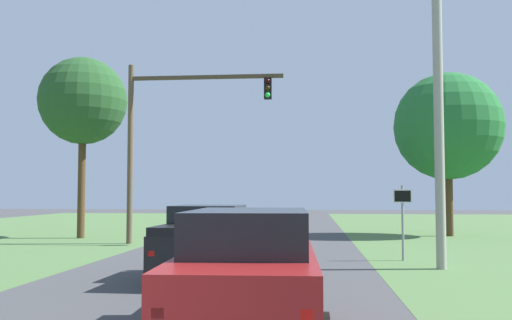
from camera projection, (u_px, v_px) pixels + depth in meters
name	position (u px, v px, depth m)	size (l,w,h in m)	color
ground_plane	(217.00, 275.00, 15.27)	(120.00, 120.00, 0.00)	#424244
red_suv_near	(249.00, 271.00, 8.65)	(2.35, 4.83, 1.92)	maroon
pickup_truck_lead	(210.00, 240.00, 15.02)	(2.26, 5.44, 1.87)	black
traffic_light	(169.00, 126.00, 24.77)	(6.82, 0.40, 7.81)	brown
keep_moving_sign	(403.00, 212.00, 18.52)	(0.60, 0.09, 2.43)	gray
oak_tree_right	(448.00, 126.00, 29.24)	(5.49, 5.49, 8.35)	#4C351E
utility_pole_right	(439.00, 111.00, 16.65)	(0.28, 0.28, 9.17)	#9E998E
extra_tree_1	(83.00, 102.00, 28.02)	(4.27, 4.27, 8.84)	#4C351E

